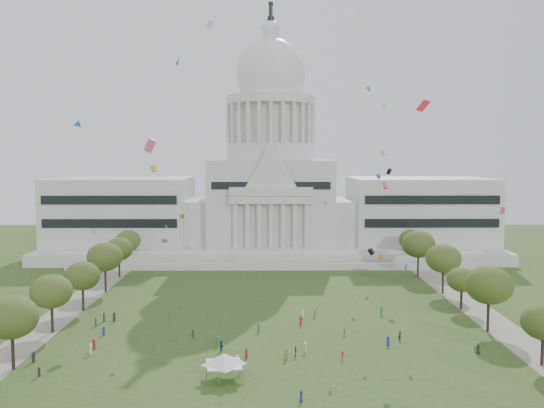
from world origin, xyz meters
name	(u,v)px	position (x,y,z in m)	size (l,w,h in m)	color
ground	(274,362)	(0.00, 0.00, 0.00)	(400.00, 400.00, 0.00)	#33481C
capitol	(271,193)	(0.00, 113.59, 22.30)	(160.00, 64.50, 91.30)	beige
path_left	(60,315)	(-48.00, 30.00, 0.02)	(8.00, 160.00, 0.04)	gray
path_right	(483,314)	(48.00, 30.00, 0.02)	(8.00, 160.00, 0.04)	gray
row_tree_l_1	(12,317)	(-44.07, -2.96, 8.95)	(8.86, 8.86, 12.59)	black
row_tree_r_1	(544,322)	(46.22, -1.75, 7.66)	(7.58, 7.58, 10.78)	black
row_tree_l_2	(51,292)	(-45.04, 17.30, 8.51)	(8.42, 8.42, 11.97)	black
row_tree_r_2	(489,285)	(44.17, 17.44, 9.66)	(9.55, 9.55, 13.58)	black
row_tree_l_3	(82,276)	(-44.09, 33.92, 8.21)	(8.12, 8.12, 11.55)	black
row_tree_r_3	(462,280)	(44.40, 34.48, 7.08)	(7.01, 7.01, 9.98)	black
row_tree_l_4	(105,257)	(-44.08, 52.42, 9.39)	(9.29, 9.29, 13.21)	black
row_tree_r_4	(443,258)	(44.76, 50.04, 9.29)	(9.19, 9.19, 13.06)	black
row_tree_l_5	(119,249)	(-45.22, 71.01, 8.42)	(8.33, 8.33, 11.85)	black
row_tree_r_5	(418,244)	(43.49, 70.19, 9.93)	(9.82, 9.82, 13.96)	black
row_tree_l_6	(128,241)	(-46.87, 89.14, 8.27)	(8.19, 8.19, 11.64)	black
row_tree_r_6	(412,240)	(45.96, 88.13, 8.51)	(8.42, 8.42, 11.97)	black
event_tent	(224,359)	(-8.13, -7.29, 3.34)	(8.72, 8.72, 4.31)	#4C4C4C
person_0	(478,349)	(37.31, 4.03, 0.88)	(0.86, 0.56, 1.76)	#26262B
person_2	(400,336)	(24.90, 11.86, 0.88)	(0.85, 0.53, 1.76)	#26262B
person_3	(305,347)	(5.84, 5.22, 0.93)	(1.20, 0.62, 1.86)	silver
person_4	(296,351)	(3.99, 3.20, 0.89)	(1.04, 0.57, 1.77)	navy
person_5	(221,346)	(-9.63, 5.99, 0.98)	(1.83, 0.72, 1.97)	navy
person_6	(301,396)	(3.89, -16.04, 0.83)	(0.81, 0.53, 1.67)	navy
person_7	(219,382)	(-8.64, -10.49, 0.79)	(0.57, 0.42, 1.58)	#33723F
person_8	(193,334)	(-15.96, 13.67, 0.84)	(0.81, 0.50, 1.67)	#4C4C51
person_9	(343,356)	(12.24, 1.26, 0.74)	(0.95, 0.49, 1.48)	#B21E1E
person_10	(344,333)	(14.25, 14.38, 0.78)	(0.92, 0.50, 1.57)	olive
person_11	(331,386)	(8.69, -12.14, 0.73)	(1.36, 0.54, 1.47)	silver
distant_crowd	(205,333)	(-13.55, 14.09, 0.90)	(67.24, 41.34, 1.95)	#26262B
kite_swarm	(266,168)	(-1.34, 8.38, 33.72)	(96.68, 104.87, 62.34)	yellow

